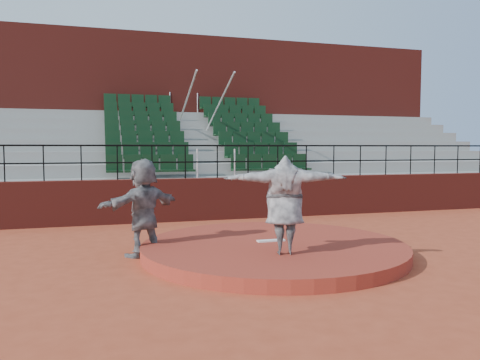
% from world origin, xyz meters
% --- Properties ---
extents(ground, '(90.00, 90.00, 0.00)m').
position_xyz_m(ground, '(0.00, 0.00, 0.00)').
color(ground, '#A54025').
rests_on(ground, ground).
extents(pitchers_mound, '(5.50, 5.50, 0.25)m').
position_xyz_m(pitchers_mound, '(0.00, 0.00, 0.12)').
color(pitchers_mound, maroon).
rests_on(pitchers_mound, ground).
extents(pitching_rubber, '(0.60, 0.15, 0.03)m').
position_xyz_m(pitching_rubber, '(0.00, 0.15, 0.27)').
color(pitching_rubber, white).
rests_on(pitching_rubber, pitchers_mound).
extents(boundary_wall, '(24.00, 0.30, 1.30)m').
position_xyz_m(boundary_wall, '(0.00, 5.00, 0.65)').
color(boundary_wall, maroon).
rests_on(boundary_wall, ground).
extents(wall_railing, '(24.04, 0.05, 1.03)m').
position_xyz_m(wall_railing, '(0.00, 5.00, 2.03)').
color(wall_railing, black).
rests_on(wall_railing, boundary_wall).
extents(seating_deck, '(24.00, 5.97, 4.63)m').
position_xyz_m(seating_deck, '(0.00, 8.65, 1.43)').
color(seating_deck, gray).
rests_on(seating_deck, ground).
extents(press_box_facade, '(24.00, 3.00, 7.10)m').
position_xyz_m(press_box_facade, '(0.00, 12.60, 3.55)').
color(press_box_facade, maroon).
rests_on(press_box_facade, ground).
extents(pitcher, '(2.35, 1.20, 1.84)m').
position_xyz_m(pitcher, '(-0.16, -1.01, 1.17)').
color(pitcher, black).
rests_on(pitcher, pitchers_mound).
extents(fielder, '(1.92, 1.46, 2.02)m').
position_xyz_m(fielder, '(-2.62, 0.68, 1.01)').
color(fielder, black).
rests_on(fielder, ground).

